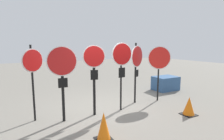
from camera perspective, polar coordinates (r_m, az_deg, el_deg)
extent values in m
plane|color=gray|center=(6.40, -2.35, -12.63)|extent=(40.00, 40.00, 0.00)
cylinder|color=black|center=(5.66, -24.43, -4.11)|extent=(0.06, 0.06, 2.28)
cylinder|color=white|center=(5.52, -24.53, 2.84)|extent=(0.59, 0.39, 0.69)
cylinder|color=red|center=(5.50, -24.42, 2.84)|extent=(0.54, 0.36, 0.63)
cylinder|color=black|center=(5.35, -15.77, -5.75)|extent=(0.08, 0.08, 2.02)
cylinder|color=white|center=(5.15, -16.00, 2.81)|extent=(0.86, 0.07, 0.86)
cylinder|color=red|center=(5.14, -15.97, 2.79)|extent=(0.80, 0.07, 0.80)
cube|color=black|center=(5.25, -15.73, -4.07)|extent=(0.27, 0.04, 0.28)
cylinder|color=black|center=(5.64, -5.85, -4.16)|extent=(0.08, 0.08, 2.14)
cylinder|color=white|center=(5.46, -5.89, 4.47)|extent=(0.69, 0.20, 0.70)
cylinder|color=red|center=(5.44, -5.87, 4.46)|extent=(0.63, 0.18, 0.64)
cube|color=black|center=(5.52, -5.80, -1.59)|extent=(0.24, 0.08, 0.31)
cylinder|color=black|center=(6.02, 2.94, -2.70)|extent=(0.06, 0.06, 2.27)
cylinder|color=white|center=(5.88, 3.28, 5.23)|extent=(0.77, 0.05, 0.77)
cylinder|color=#AD0F0F|center=(5.86, 3.38, 5.23)|extent=(0.71, 0.04, 0.71)
cube|color=black|center=(5.94, 3.23, -0.85)|extent=(0.24, 0.03, 0.33)
cylinder|color=black|center=(6.86, 7.63, -1.10)|extent=(0.07, 0.07, 2.35)
cylinder|color=white|center=(6.76, 8.17, 4.43)|extent=(0.75, 0.38, 0.82)
cylinder|color=red|center=(6.75, 8.30, 4.42)|extent=(0.70, 0.35, 0.76)
cube|color=black|center=(6.83, 8.06, -1.07)|extent=(0.23, 0.13, 0.27)
cylinder|color=black|center=(7.33, 14.88, -1.67)|extent=(0.06, 0.06, 2.11)
cylinder|color=white|center=(7.19, 15.21, 3.88)|extent=(0.84, 0.42, 0.92)
cylinder|color=red|center=(7.17, 15.25, 3.87)|extent=(0.78, 0.39, 0.86)
cube|color=black|center=(4.55, -2.69, -21.59)|extent=(0.39, 0.39, 0.02)
cone|color=orange|center=(4.39, -2.72, -17.69)|extent=(0.33, 0.33, 0.67)
cube|color=black|center=(6.43, 23.69, -13.13)|extent=(0.44, 0.44, 0.02)
cone|color=orange|center=(6.33, 23.84, -10.59)|extent=(0.37, 0.37, 0.58)
cube|color=#335684|center=(9.32, 17.05, -4.14)|extent=(1.20, 0.86, 0.69)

